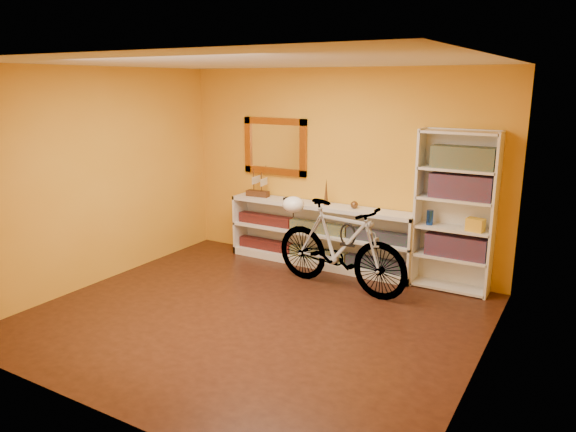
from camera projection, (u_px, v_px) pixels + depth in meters
The scene contains 24 objects.
floor at pixel (255, 317), 5.71m from camera, with size 4.50×4.00×0.01m, color black.
ceiling at pixel (251, 61), 5.07m from camera, with size 4.50×4.00×0.01m, color silver.
back_wall at pixel (338, 169), 7.07m from camera, with size 4.50×0.01×2.60m, color orange.
left_wall at pixel (98, 177), 6.49m from camera, with size 0.01×4.00×2.60m, color orange.
right_wall at pixel (488, 226), 4.28m from camera, with size 0.01×4.00×2.60m, color orange.
gilt_mirror at pixel (275, 146), 7.44m from camera, with size 0.98×0.06×0.78m, color brown.
wall_socket at pixel (400, 257), 6.86m from camera, with size 0.09×0.01×0.09m, color silver.
console_unit at pixel (319, 235), 7.20m from camera, with size 2.60×0.35×0.85m, color silver, non-canonical shape.
cd_row_lower at pixel (318, 254), 7.25m from camera, with size 2.50×0.13×0.14m, color black.
cd_row_upper at pixel (319, 227), 7.16m from camera, with size 2.50×0.13×0.14m, color navy.
model_ship at pixel (258, 183), 7.53m from camera, with size 0.33×0.12×0.39m, color #3D2111, non-canonical shape.
toy_car at pixel (288, 200), 7.34m from camera, with size 0.00×0.00×0.00m, color black.
bronze_ornament at pixel (326, 192), 7.01m from camera, with size 0.06×0.06×0.35m, color brown.
decorative_orb at pixel (354, 205), 6.85m from camera, with size 0.10×0.10×0.10m, color brown.
bookcase at pixel (455, 212), 6.24m from camera, with size 0.90×0.30×1.90m, color silver, non-canonical shape.
book_row_a at pixel (456, 246), 6.32m from camera, with size 0.70×0.22×0.26m, color maroon.
book_row_b at pixel (461, 187), 6.14m from camera, with size 0.70×0.22×0.28m, color maroon.
book_row_c at pixel (463, 158), 6.06m from camera, with size 0.70×0.22×0.25m, color #1A545E.
travel_mug at pixel (430, 218), 6.38m from camera, with size 0.08×0.08×0.18m, color #163A9C.
red_tin at pixel (442, 158), 6.22m from camera, with size 0.15×0.15×0.19m, color maroon.
yellow_bag at pixel (475, 225), 6.11m from camera, with size 0.19×0.13×0.15m, color gold.
bicycle at pixel (340, 246), 6.35m from camera, with size 1.81×0.47×1.07m, color silver.
helmet at pixel (293, 205), 6.67m from camera, with size 0.28×0.26×0.21m, color white.
u_lock at pixel (348, 235), 6.25m from camera, with size 0.20×0.20×0.02m, color black.
Camera 1 is at (2.97, -4.37, 2.42)m, focal length 33.57 mm.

